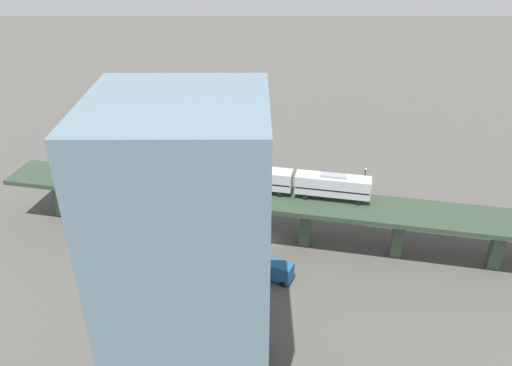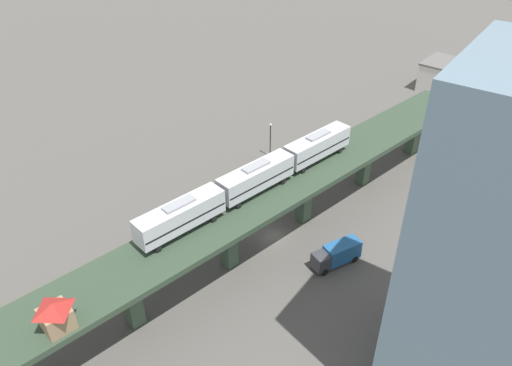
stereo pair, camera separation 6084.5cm
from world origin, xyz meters
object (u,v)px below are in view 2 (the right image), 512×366
object	(u,v)px
street_car_white	(288,157)
warehouse_building	(485,86)
street_car_silver	(156,266)
street_car_black	(197,224)
delivery_truck	(337,254)
signal_hut	(55,315)
street_lamp	(270,137)
office_tower	(512,264)
subway_train	(256,177)

from	to	relation	value
street_car_white	warehouse_building	world-z (taller)	warehouse_building
street_car_silver	warehouse_building	size ratio (longest dim) A/B	0.15
street_car_black	delivery_truck	size ratio (longest dim) A/B	0.61
signal_hut	delivery_truck	size ratio (longest dim) A/B	0.51
delivery_truck	warehouse_building	distance (m)	67.38
street_lamp	office_tower	xyz separation A→B (m)	(43.82, -27.83, 13.89)
street_lamp	office_tower	world-z (taller)	office_tower
street_car_black	delivery_truck	xyz separation A→B (m)	(20.90, 5.31, 0.82)
signal_hut	delivery_truck	distance (m)	36.83
street_car_silver	office_tower	world-z (taller)	office_tower
street_car_silver	office_tower	xyz separation A→B (m)	(39.70, 6.43, 17.06)
warehouse_building	street_car_silver	bearing A→B (deg)	-104.62
office_tower	street_lamp	bearing A→B (deg)	147.58
signal_hut	street_car_white	distance (m)	52.92
street_car_black	delivery_truck	world-z (taller)	delivery_truck
delivery_truck	warehouse_building	xyz separation A→B (m)	(2.21, 67.32, 1.65)
subway_train	signal_hut	bearing A→B (deg)	-94.88
signal_hut	street_lamp	bearing A→B (deg)	99.75
street_car_black	street_lamp	bearing A→B (deg)	96.27
street_car_white	warehouse_building	xyz separation A→B (m)	(22.13, 48.15, 2.47)
signal_hut	street_car_white	bearing A→B (deg)	95.73
street_car_black	warehouse_building	world-z (taller)	warehouse_building
signal_hut	street_lamp	size ratio (longest dim) A/B	0.55
signal_hut	warehouse_building	xyz separation A→B (m)	(16.93, 99.96, -6.96)
street_car_black	street_lamp	size ratio (longest dim) A/B	0.66
subway_train	street_car_silver	world-z (taller)	subway_train
subway_train	street_car_white	size ratio (longest dim) A/B	8.16
warehouse_building	office_tower	bearing A→B (deg)	-76.71
street_car_silver	street_lamp	distance (m)	34.65
street_car_silver	street_lamp	bearing A→B (deg)	96.85
street_lamp	warehouse_building	size ratio (longest dim) A/B	0.24
signal_hut	delivery_truck	xyz separation A→B (m)	(14.72, 32.64, -8.60)
warehouse_building	office_tower	distance (m)	79.93
subway_train	street_car_black	distance (m)	13.80
office_tower	delivery_truck	bearing A→B (deg)	155.70
delivery_truck	office_tower	xyz separation A→B (m)	(20.28, -9.16, 16.24)
signal_hut	street_car_silver	bearing A→B (deg)	105.42
warehouse_building	street_car_black	bearing A→B (deg)	-107.65
subway_train	warehouse_building	world-z (taller)	subway_train
street_car_white	warehouse_building	distance (m)	53.05
street_car_black	street_car_white	world-z (taller)	same
street_car_black	street_lamp	distance (m)	24.33
street_car_white	office_tower	bearing A→B (deg)	-35.17
street_car_black	warehouse_building	bearing A→B (deg)	72.35
subway_train	signal_hut	xyz separation A→B (m)	(-2.60, -30.47, -0.74)
street_car_silver	street_lamp	xyz separation A→B (m)	(-4.12, 34.26, 3.17)
signal_hut	delivery_truck	bearing A→B (deg)	65.73
subway_train	signal_hut	distance (m)	30.59
signal_hut	street_car_silver	distance (m)	20.05
signal_hut	office_tower	xyz separation A→B (m)	(35.00, 23.49, 7.63)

